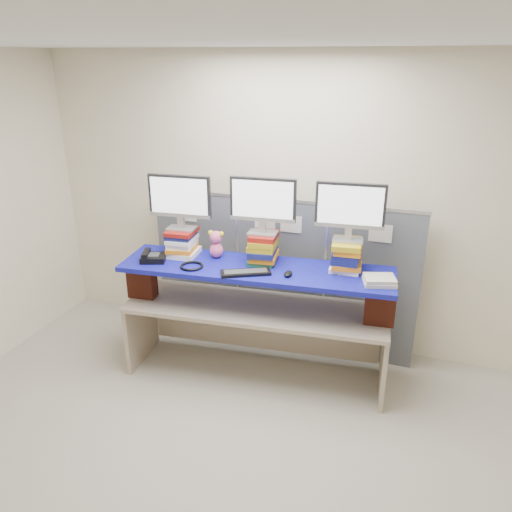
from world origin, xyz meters
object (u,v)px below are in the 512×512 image
(monitor_center, at_px, (263,203))
(desk_phone, at_px, (153,257))
(monitor_left, at_px, (180,199))
(keyboard, at_px, (246,272))
(desk, at_px, (256,320))
(monitor_right, at_px, (350,209))
(blue_board, at_px, (256,269))

(monitor_center, height_order, desk_phone, monitor_center)
(monitor_left, xyz_separation_m, keyboard, (0.68, -0.22, -0.50))
(desk, xyz_separation_m, keyboard, (-0.03, -0.16, 0.53))
(monitor_left, height_order, monitor_right, monitor_right)
(blue_board, bearing_deg, desk_phone, -175.23)
(monitor_left, bearing_deg, monitor_center, 0.00)
(monitor_left, relative_size, keyboard, 1.31)
(monitor_right, bearing_deg, desk, -170.92)
(monitor_left, height_order, keyboard, monitor_left)
(keyboard, bearing_deg, monitor_right, -2.08)
(desk, bearing_deg, keyboard, -106.75)
(desk, distance_m, desk_phone, 1.06)
(blue_board, distance_m, keyboard, 0.17)
(blue_board, bearing_deg, keyboard, -106.75)
(desk_phone, bearing_deg, monitor_center, -2.58)
(desk, xyz_separation_m, monitor_left, (-0.71, 0.05, 1.03))
(desk, bearing_deg, desk_phone, -175.23)
(monitor_left, height_order, monitor_center, monitor_center)
(monitor_center, relative_size, keyboard, 1.31)
(monitor_left, xyz_separation_m, monitor_center, (0.73, 0.07, 0.02))
(keyboard, distance_m, desk_phone, 0.87)
(desk, xyz_separation_m, monitor_right, (0.73, 0.18, 1.04))
(desk, height_order, monitor_right, monitor_right)
(blue_board, height_order, monitor_right, monitor_right)
(desk, relative_size, keyboard, 5.48)
(desk, relative_size, monitor_left, 4.19)
(blue_board, xyz_separation_m, monitor_center, (0.02, 0.12, 0.55))
(blue_board, height_order, monitor_left, monitor_left)
(monitor_center, relative_size, desk_phone, 2.17)
(monitor_center, bearing_deg, desk, -104.03)
(monitor_left, relative_size, monitor_right, 1.00)
(blue_board, xyz_separation_m, desk_phone, (-0.90, -0.16, 0.05))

